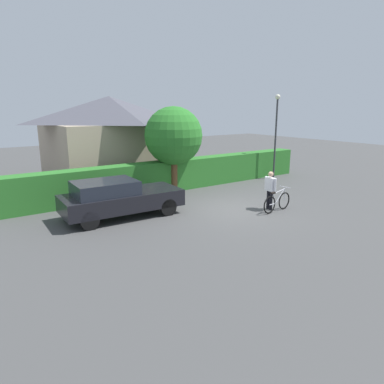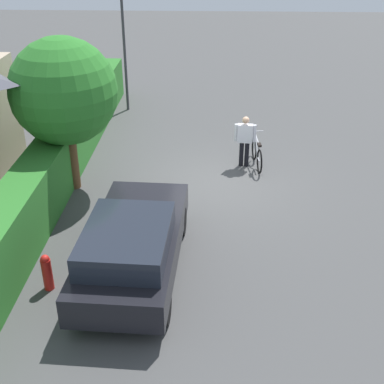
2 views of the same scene
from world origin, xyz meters
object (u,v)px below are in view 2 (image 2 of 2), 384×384
(parked_car_near, at_px, (133,244))
(street_lamp, at_px, (123,30))
(fire_hydrant, at_px, (47,272))
(bicycle, at_px, (257,154))
(person_rider, at_px, (245,138))
(tree_kerbside, at_px, (64,92))

(parked_car_near, relative_size, street_lamp, 0.95)
(street_lamp, xyz_separation_m, fire_hydrant, (-10.94, -0.05, -2.61))
(parked_car_near, bearing_deg, bicycle, -28.21)
(parked_car_near, relative_size, person_rider, 2.90)
(person_rider, bearing_deg, fire_hydrant, 144.81)
(person_rider, bearing_deg, street_lamp, 40.62)
(bicycle, relative_size, person_rider, 1.07)
(parked_car_near, height_order, person_rider, person_rider)
(person_rider, xyz_separation_m, fire_hydrant, (-5.97, 4.21, -0.49))
(parked_car_near, distance_m, person_rider, 6.01)
(fire_hydrant, bearing_deg, bicycle, -37.48)
(person_rider, relative_size, street_lamp, 0.33)
(person_rider, distance_m, fire_hydrant, 7.32)
(tree_kerbside, distance_m, fire_hydrant, 5.00)
(person_rider, relative_size, fire_hydrant, 1.93)
(parked_car_near, xyz_separation_m, tree_kerbside, (3.88, 2.21, 1.95))
(fire_hydrant, bearing_deg, street_lamp, 0.26)
(street_lamp, bearing_deg, bicycle, -136.82)
(parked_car_near, height_order, street_lamp, street_lamp)
(parked_car_near, bearing_deg, person_rider, -25.08)
(tree_kerbside, bearing_deg, person_rider, -71.75)
(street_lamp, height_order, tree_kerbside, street_lamp)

